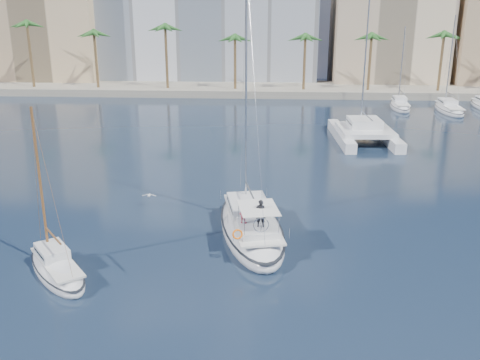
{
  "coord_description": "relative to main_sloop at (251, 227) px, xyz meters",
  "views": [
    {
      "loc": [
        1.19,
        -32.91,
        14.63
      ],
      "look_at": [
        -0.95,
        1.5,
        3.29
      ],
      "focal_mm": 40.0,
      "sensor_mm": 36.0,
      "label": 1
    }
  ],
  "objects": [
    {
      "name": "moored_yacht_b",
      "position": [
        26.6,
        45.09,
        -0.54
      ],
      "size": [
        3.32,
        10.83,
        13.72
      ],
      "primitive_type": null,
      "rotation": [
        0.0,
        0.0,
        -0.02
      ],
      "color": "silver",
      "rests_on": "ground"
    },
    {
      "name": "palm_left",
      "position": [
        -33.9,
        57.09,
        9.74
      ],
      "size": [
        3.6,
        3.6,
        12.3
      ],
      "color": "brown",
      "rests_on": "ground"
    },
    {
      "name": "seagull",
      "position": [
        -7.91,
        4.62,
        0.4
      ],
      "size": [
        1.08,
        0.47,
        0.2
      ],
      "color": "silver",
      "rests_on": "ground"
    },
    {
      "name": "building_beige",
      "position": [
        22.1,
        70.09,
        9.46
      ],
      "size": [
        20.0,
        14.0,
        20.0
      ],
      "primitive_type": "cube",
      "color": "beige",
      "rests_on": "ground"
    },
    {
      "name": "palm_centre",
      "position": [
        0.1,
        57.09,
        9.74
      ],
      "size": [
        3.6,
        3.6,
        12.3
      ],
      "color": "brown",
      "rests_on": "ground"
    },
    {
      "name": "small_sloop",
      "position": [
        -10.8,
        -6.25,
        -0.15
      ],
      "size": [
        6.04,
        6.81,
        10.0
      ],
      "rotation": [
        0.0,
        0.0,
        0.67
      ],
      "color": "silver",
      "rests_on": "ground"
    },
    {
      "name": "main_sloop",
      "position": [
        0.0,
        0.0,
        0.0
      ],
      "size": [
        6.15,
        12.63,
        17.97
      ],
      "rotation": [
        0.0,
        0.0,
        0.2
      ],
      "color": "silver",
      "rests_on": "ground"
    },
    {
      "name": "ground",
      "position": [
        0.1,
        0.09,
        -0.54
      ],
      "size": [
        160.0,
        160.0,
        0.0
      ],
      "primitive_type": "plane",
      "color": "black",
      "rests_on": "ground"
    },
    {
      "name": "quay",
      "position": [
        0.1,
        61.09,
        0.06
      ],
      "size": [
        120.0,
        14.0,
        1.2
      ],
      "primitive_type": "cube",
      "color": "gray",
      "rests_on": "ground"
    },
    {
      "name": "catamaran",
      "position": [
        11.61,
        26.81,
        0.62
      ],
      "size": [
        6.89,
        12.82,
        18.19
      ],
      "rotation": [
        0.0,
        0.0,
        0.05
      ],
      "color": "silver",
      "rests_on": "ground"
    },
    {
      "name": "building_tan_left",
      "position": [
        -41.9,
        69.09,
        10.46
      ],
      "size": [
        22.0,
        14.0,
        22.0
      ],
      "primitive_type": "cube",
      "color": "tan",
      "rests_on": "ground"
    },
    {
      "name": "moored_yacht_a",
      "position": [
        20.1,
        47.09,
        -0.54
      ],
      "size": [
        3.37,
        9.52,
        11.9
      ],
      "primitive_type": null,
      "rotation": [
        0.0,
        0.0,
        -0.07
      ],
      "color": "silver",
      "rests_on": "ground"
    },
    {
      "name": "building_modern",
      "position": [
        -11.9,
        73.09,
        13.46
      ],
      "size": [
        42.0,
        16.0,
        28.0
      ],
      "primitive_type": "cube",
      "color": "silver",
      "rests_on": "ground"
    }
  ]
}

